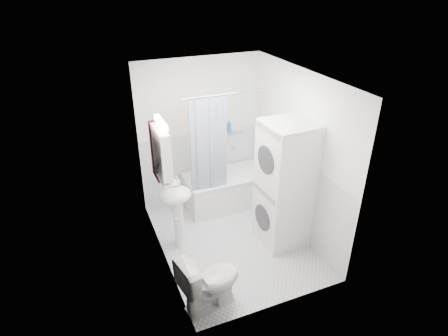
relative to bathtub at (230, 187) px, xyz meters
name	(u,v)px	position (x,y,z in m)	size (l,w,h in m)	color
floor	(232,240)	(-0.35, -0.92, -0.31)	(2.60, 2.60, 0.00)	silver
room_walls	(234,148)	(-0.35, -0.92, 1.18)	(2.60, 2.60, 2.60)	white
wainscot	(225,195)	(-0.35, -0.63, 0.29)	(1.98, 2.58, 2.58)	white
door	(176,219)	(-1.30, -1.47, 0.69)	(0.05, 2.00, 2.00)	brown
bathtub	(230,187)	(0.00, 0.00, 0.00)	(1.47, 0.69, 0.56)	white
tub_spout	(233,146)	(0.20, 0.33, 0.57)	(0.04, 0.04, 0.12)	silver
curtain_rod	(239,93)	(0.00, -0.29, 1.69)	(0.02, 0.02, 1.65)	silver
shower_curtain	(209,147)	(-0.45, -0.29, 0.94)	(0.55, 0.02, 1.45)	#132044
sink	(176,204)	(-1.10, -0.73, 0.39)	(0.44, 0.37, 1.04)	white
medicine_cabinet	(162,151)	(-1.25, -0.82, 1.26)	(0.13, 0.50, 0.71)	white
shelf	(166,177)	(-1.24, -0.82, 0.89)	(0.18, 0.54, 0.03)	silver
shower_caddy	(236,131)	(0.25, 0.32, 0.84)	(0.22, 0.06, 0.02)	silver
towel	(155,151)	(-1.29, -0.55, 1.14)	(0.07, 0.32, 0.77)	#4C0D1B
washer_dryer	(285,185)	(0.33, -1.14, 0.60)	(0.67, 0.66, 1.81)	white
toilet	(210,282)	(-1.07, -1.91, 0.05)	(0.41, 0.74, 0.72)	white
soap_pump	(177,186)	(-1.06, -0.67, 0.64)	(0.08, 0.17, 0.08)	gray
shelf_bottle	(168,179)	(-1.24, -0.97, 0.94)	(0.07, 0.18, 0.07)	gray
shelf_cup	(163,168)	(-1.24, -0.70, 0.95)	(0.10, 0.09, 0.10)	gray
shampoo_a	(222,129)	(0.00, 0.32, 0.92)	(0.13, 0.17, 0.13)	gray
shampoo_b	(229,130)	(0.12, 0.32, 0.89)	(0.08, 0.21, 0.08)	#2A6AA9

